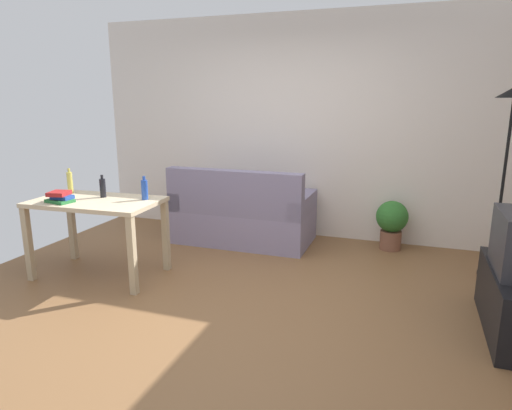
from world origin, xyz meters
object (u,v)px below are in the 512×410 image
bottle_blue (145,190)px  book_stack (60,197)px  couch (242,217)px  torchiere_lamp (510,131)px  potted_plant (392,222)px  desk (97,211)px  bottle_squat (70,182)px  bottle_dark (103,188)px

bottle_blue → book_stack: bottle_blue is taller
couch → torchiere_lamp: size_ratio=0.89×
torchiere_lamp → couch: bearing=176.0°
potted_plant → book_stack: size_ratio=2.11×
couch → potted_plant: 1.75m
desk → bottle_squat: (-0.45, 0.18, 0.22)m
couch → torchiere_lamp: bearing=176.0°
couch → book_stack: size_ratio=6.00×
book_stack → potted_plant: bearing=33.6°
desk → bottle_dark: 0.24m
desk → bottle_blue: bottle_blue is taller
bottle_squat → bottle_blue: 0.89m
bottle_squat → bottle_dark: size_ratio=1.15×
bottle_squat → book_stack: bearing=-61.0°
desk → bottle_dark: size_ratio=5.54×
bottle_dark → bottle_blue: 0.45m
torchiere_lamp → bottle_squat: size_ratio=7.08×
potted_plant → bottle_blue: bottle_blue is taller
potted_plant → book_stack: bearing=-146.4°
potted_plant → desk: bearing=-146.8°
couch → bottle_dark: 1.71m
bottle_dark → bottle_blue: size_ratio=0.97×
desk → couch: bearing=53.9°
potted_plant → couch: bearing=-169.7°
torchiere_lamp → bottle_blue: bearing=-161.5°
desk → book_stack: (-0.25, -0.19, 0.16)m
couch → bottle_dark: size_ratio=7.29×
couch → bottle_squat: (-1.40, -1.25, 0.56)m
bottle_blue → book_stack: size_ratio=0.85×
torchiere_lamp → book_stack: size_ratio=6.71×
potted_plant → bottle_dark: bearing=-148.8°
desk → bottle_squat: 0.53m
torchiere_lamp → desk: (-3.66, -1.24, -0.76)m
couch → torchiere_lamp: 2.93m
desk → book_stack: size_ratio=4.56×
book_stack → bottle_blue: bearing=27.2°
potted_plant → bottle_squat: size_ratio=2.23×
couch → bottle_blue: bottle_blue is taller
couch → bottle_blue: bearing=68.2°
torchiere_lamp → desk: torchiere_lamp is taller
torchiere_lamp → bottle_squat: bearing=-165.5°
desk → bottle_dark: bottle_dark is taller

